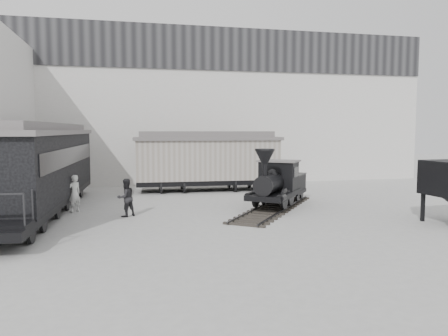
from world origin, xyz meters
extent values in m
plane|color=#9E9E9B|center=(0.00, 0.00, 0.00)|extent=(90.00, 90.00, 0.00)
cube|color=silver|center=(0.00, 15.00, 5.50)|extent=(34.00, 2.40, 11.00)
cube|color=#232326|center=(0.00, 13.75, 9.50)|extent=(34.00, 0.12, 3.00)
cube|color=#29241E|center=(1.58, 3.20, 0.07)|extent=(6.32, 7.73, 0.14)
cube|color=#2D2D30|center=(1.05, 3.58, 0.12)|extent=(4.92, 6.72, 0.05)
cube|color=#2D2D30|center=(2.10, 2.82, 0.12)|extent=(4.92, 6.72, 0.05)
cylinder|color=black|center=(0.75, 3.25, 0.64)|extent=(0.67, 0.86, 0.99)
cylinder|color=black|center=(1.88, 2.43, 0.64)|extent=(0.67, 0.86, 0.99)
cylinder|color=black|center=(1.43, 4.19, 0.64)|extent=(0.67, 0.86, 0.99)
cylinder|color=black|center=(2.57, 3.37, 0.64)|extent=(0.67, 0.86, 0.99)
cube|color=black|center=(1.66, 3.31, 0.75)|extent=(3.36, 3.67, 0.25)
cylinder|color=black|center=(1.29, 2.80, 1.32)|extent=(1.94, 2.20, 0.90)
cylinder|color=black|center=(0.81, 2.15, 2.02)|extent=(0.33, 0.33, 0.54)
cone|color=black|center=(0.81, 2.15, 2.60)|extent=(1.20, 1.20, 0.63)
sphere|color=black|center=(1.50, 3.09, 1.75)|extent=(0.47, 0.47, 0.47)
cube|color=black|center=(2.13, 3.96, 1.57)|extent=(2.13, 2.01, 1.39)
cube|color=slate|center=(2.13, 3.96, 2.30)|extent=(2.38, 2.26, 0.07)
cube|color=black|center=(3.08, 5.27, 1.07)|extent=(2.36, 2.40, 0.81)
cylinder|color=black|center=(-2.55, 10.60, 0.39)|extent=(2.00, 0.87, 0.79)
cylinder|color=black|center=(1.98, 10.41, 0.39)|extent=(2.00, 0.87, 0.79)
cube|color=black|center=(-0.29, 10.50, 0.59)|extent=(8.96, 2.82, 0.30)
cube|color=gray|center=(-0.29, 10.50, 1.97)|extent=(8.97, 2.92, 2.46)
cube|color=slate|center=(-0.29, 10.50, 3.30)|extent=(9.28, 3.23, 0.20)
cube|color=slate|center=(-0.29, 10.50, 3.58)|extent=(8.52, 1.53, 0.35)
cylinder|color=black|center=(-9.57, -0.11, 0.44)|extent=(2.34, 1.01, 0.87)
cylinder|color=black|center=(-9.06, 8.62, 0.44)|extent=(2.34, 1.01, 0.87)
cube|color=black|center=(-9.31, 4.25, 0.67)|extent=(3.64, 14.50, 0.31)
cube|color=black|center=(-9.28, 4.88, 2.23)|extent=(3.63, 12.64, 2.81)
cube|color=black|center=(-7.80, 4.79, 2.64)|extent=(0.72, 11.64, 0.78)
cube|color=slate|center=(-9.28, 4.88, 3.74)|extent=(3.86, 13.06, 0.21)
imported|color=silver|center=(-7.69, 4.59, 0.88)|extent=(0.76, 0.74, 1.76)
imported|color=black|center=(-5.34, 3.03, 0.85)|extent=(1.04, 0.98, 1.69)
cube|color=black|center=(6.89, -0.69, 0.59)|extent=(0.14, 0.14, 1.19)
camera|label=1|loc=(-5.25, -16.60, 3.84)|focal=35.00mm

